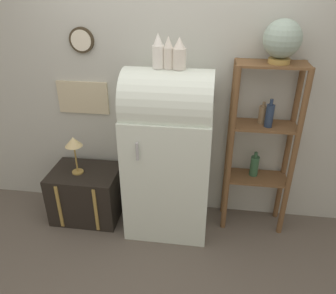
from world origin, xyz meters
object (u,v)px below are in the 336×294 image
vase_right (179,54)px  suitcase_trunk (87,193)px  refrigerator (168,152)px  vase_center (169,54)px  desk_lamp (74,144)px  vase_left (158,52)px  globe (282,40)px

vase_right → suitcase_trunk: bearing=178.9°
refrigerator → vase_center: bearing=-40.1°
suitcase_trunk → vase_center: vase_center is taller
vase_right → desk_lamp: bearing=-179.6°
vase_left → vase_center: vase_left is taller
vase_right → vase_left: bearing=178.2°
suitcase_trunk → refrigerator: bearing=-1.0°
refrigerator → vase_center: 0.88m
refrigerator → vase_left: size_ratio=5.78×
vase_left → vase_center: size_ratio=1.08×
suitcase_trunk → globe: globe is taller
vase_left → desk_lamp: size_ratio=0.71×
vase_left → desk_lamp: bearing=-179.1°
refrigerator → suitcase_trunk: 1.01m
vase_center → vase_right: size_ratio=1.03×
refrigerator → vase_left: (-0.08, 0.00, 0.89)m
suitcase_trunk → vase_right: vase_right is taller
vase_right → desk_lamp: size_ratio=0.64×
desk_lamp → globe: bearing=4.4°
globe → vase_right: size_ratio=1.36×
refrigerator → vase_right: bearing=-2.4°
desk_lamp → vase_left: bearing=0.9°
vase_center → desk_lamp: (-0.89, -0.01, -0.86)m
suitcase_trunk → desk_lamp: bearing=-153.4°
refrigerator → globe: (0.87, 0.13, 0.99)m
globe → refrigerator: bearing=-171.7°
globe → vase_right: globe is taller
suitcase_trunk → vase_right: 1.70m
suitcase_trunk → vase_left: 1.63m
refrigerator → desk_lamp: (-0.89, -0.01, 0.02)m
globe → vase_left: (-0.95, -0.12, -0.10)m
globe → desk_lamp: size_ratio=0.87×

